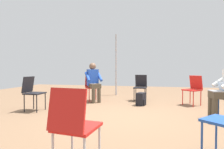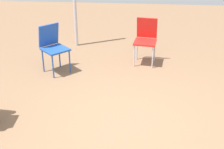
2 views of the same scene
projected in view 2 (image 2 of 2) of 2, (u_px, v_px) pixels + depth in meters
ground_plane at (123, 128)px, 4.08m from camera, size 14.00×14.00×0.00m
chair_north at (146, 38)px, 5.80m from camera, size 0.45×0.48×0.85m
chair_northwest at (53, 45)px, 5.45m from camera, size 0.58×0.58×0.85m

